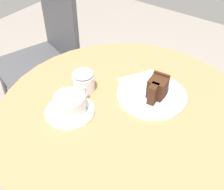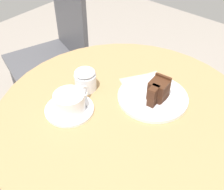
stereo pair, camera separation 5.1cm
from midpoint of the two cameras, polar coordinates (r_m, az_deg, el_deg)
cafe_table at (r=0.97m, az=1.24°, el=-7.86°), size 0.83×0.83×0.69m
saucer at (r=0.89m, az=-10.18°, el=-3.36°), size 0.15×0.15×0.01m
coffee_cup at (r=0.87m, az=-10.11°, el=-1.68°), size 0.13×0.10×0.06m
teaspoon at (r=0.90m, az=-7.07°, el=-2.23°), size 0.02×0.10×0.00m
cake_plate at (r=0.94m, az=6.51°, el=-0.08°), size 0.23×0.23×0.01m
cake_slice at (r=0.91m, az=7.55°, el=1.33°), size 0.09×0.06×0.07m
fork at (r=0.89m, az=7.94°, el=-2.16°), size 0.15×0.02×0.00m
napkin at (r=0.99m, az=5.32°, el=1.97°), size 0.20×0.20×0.00m
cafe_chair at (r=1.58m, az=-13.84°, el=9.91°), size 0.48×0.48×0.91m
sugar_pot at (r=0.95m, az=-7.35°, el=2.90°), size 0.07×0.07×0.08m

